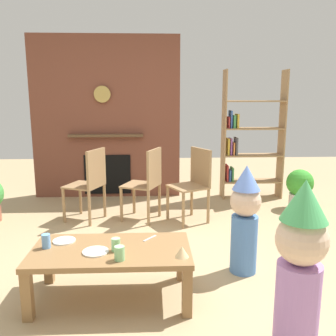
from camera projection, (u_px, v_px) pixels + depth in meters
The scene contains 17 objects.
ground_plane at pixel (153, 273), 3.20m from camera, with size 12.00×12.00×0.00m, color tan.
brick_fireplace_feature at pixel (107, 118), 5.48m from camera, with size 2.20×0.28×2.40m.
bookshelf at pixel (248, 140), 5.44m from camera, with size 0.90×0.28×1.90m.
coffee_table at pixel (111, 256), 2.75m from camera, with size 1.19×0.62×0.40m.
paper_cup_near_left at pixel (116, 245), 2.69m from camera, with size 0.07×0.07×0.10m, color #8CD18C.
paper_cup_near_right at pixel (46, 241), 2.74m from camera, with size 0.06×0.06×0.11m, color #669EE0.
paper_cup_center at pixel (120, 253), 2.53m from camera, with size 0.07×0.07×0.10m, color #8CD18C.
paper_plate_front at pixel (96, 252), 2.67m from camera, with size 0.19×0.19×0.01m, color white.
paper_plate_rear at pixel (64, 241), 2.87m from camera, with size 0.17×0.17×0.01m, color white.
birthday_cake_slice at pixel (182, 252), 2.59m from camera, with size 0.10×0.10×0.08m, color #EAC68C.
table_fork at pixel (150, 238), 2.92m from camera, with size 0.15×0.02×0.01m, color silver.
child_with_cone_hat at pixel (300, 265), 2.10m from camera, with size 0.30×0.30×1.08m.
child_in_pink at pixel (245, 217), 3.14m from camera, with size 0.26×0.26×0.96m.
dining_chair_left at pixel (90, 181), 4.45m from camera, with size 0.52×0.52×0.90m.
dining_chair_middle at pixel (147, 180), 4.48m from camera, with size 0.52×0.52×0.90m.
dining_chair_right at pixel (194, 180), 4.47m from camera, with size 0.54×0.54×0.90m.
potted_plant_tall at pixel (300, 187), 4.98m from camera, with size 0.36×0.36×0.55m.
Camera 1 is at (-0.00, -2.96, 1.53)m, focal length 39.01 mm.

